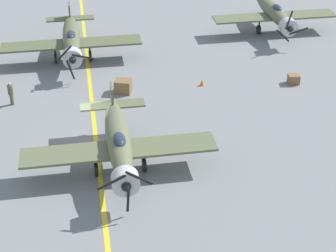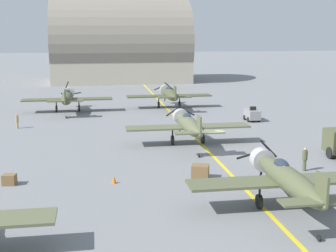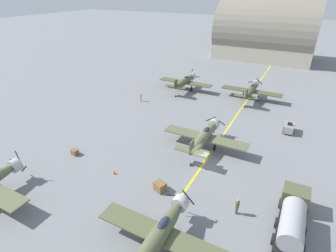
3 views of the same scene
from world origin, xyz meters
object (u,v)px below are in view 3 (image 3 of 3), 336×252
Objects in this scene: airplane_mid_center at (204,136)px; ground_crew_walking at (141,97)px; supply_crate_by_tanker at (75,152)px; traffic_cone at (114,172)px; airplane_near_center at (159,235)px; supply_crate_outboard at (160,186)px; airplane_far_center at (251,90)px; airplane_far_left at (185,81)px; ground_crew_inspecting at (237,206)px; fuel_tanker at (293,216)px; hangar at (265,35)px; tow_tractor at (289,128)px.

airplane_mid_center reaches higher than ground_crew_walking.
supply_crate_by_tanker reaches higher than traffic_cone.
supply_crate_outboard is at bearing 124.98° from airplane_near_center.
airplane_far_left reaches higher than airplane_far_center.
ground_crew_inspecting is at bearing -39.51° from ground_crew_walking.
airplane_mid_center is 1.50× the size of fuel_tanker.
airplane_far_center is at bearing 30.02° from ground_crew_walking.
airplane_near_center is 0.42× the size of hangar.
fuel_tanker is at bearing -77.62° from hangar.
hangar is at bearing 112.99° from airplane_far_center.
traffic_cone is at bearing -136.23° from airplane_mid_center.
airplane_far_center is 1.00× the size of airplane_far_left.
airplane_far_center is 38.29m from hangar.
airplane_far_left is 6.43× the size of ground_crew_inspecting.
supply_crate_by_tanker is (-16.79, -31.33, -1.63)m from airplane_far_center.
ground_crew_walking is 1.32× the size of supply_crate_outboard.
supply_crate_by_tanker is at bearing -141.01° from tow_tractor.
airplane_mid_center reaches higher than supply_crate_by_tanker.
supply_crate_outboard is at bearing -174.93° from fuel_tanker.
airplane_near_center is at bearing -105.25° from tow_tractor.
ground_crew_walking is (-19.21, -11.10, -1.11)m from airplane_far_center.
airplane_mid_center is 20.50m from ground_crew_walking.
supply_crate_outboard is at bearing -88.73° from hangar.
airplane_mid_center is at bearing -31.34° from ground_crew_walking.
hangar is (14.69, 48.79, 6.13)m from ground_crew_walking.
airplane_near_center reaches higher than fuel_tanker.
airplane_mid_center is at bearing -87.31° from hangar.
traffic_cone is at bearing 152.65° from airplane_near_center.
supply_crate_outboard is at bearing 0.90° from traffic_cone.
supply_crate_outboard is at bearing -79.14° from airplane_far_center.
ground_crew_walking reaches higher than supply_crate_outboard.
tow_tractor reaches higher than supply_crate_by_tanker.
supply_crate_outboard is 70.13m from hangar.
fuel_tanker is 20.11m from tow_tractor.
airplane_mid_center is 21.82× the size of traffic_cone.
supply_crate_by_tanker is at bearing -100.08° from hangar.
airplane_near_center reaches higher than supply_crate_outboard.
hangar is (-1.55, 69.81, 6.51)m from supply_crate_outboard.
airplane_far_center reaches higher than supply_crate_by_tanker.
ground_crew_inspecting is 1.49× the size of supply_crate_outboard.
ground_crew_inspecting is 8.56m from supply_crate_outboard.
tow_tractor is 20.78m from ground_crew_inspecting.
airplane_far_center reaches higher than supply_crate_outboard.
airplane_far_left is at bearing -103.85° from hangar.
supply_crate_outboard is (-1.24, -10.37, -1.49)m from airplane_mid_center.
airplane_mid_center is 9.57× the size of supply_crate_outboard.
ground_crew_walking is 20.39m from supply_crate_by_tanker.
traffic_cone is (-7.64, -10.48, -1.74)m from airplane_mid_center.
tow_tractor is 50.70m from hangar.
airplane_near_center is (0.79, -38.88, -0.00)m from airplane_far_center.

